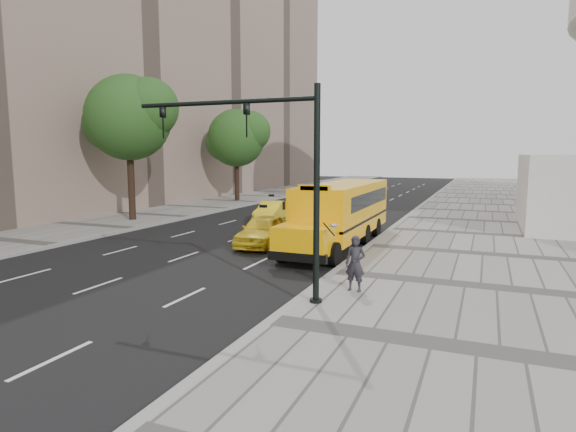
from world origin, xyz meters
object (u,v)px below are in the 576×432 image
at_px(school_bus, 342,209).
at_px(traffic_signal, 272,167).
at_px(taxi_far, 271,211).
at_px(pedestrian, 355,264).
at_px(taxi_near, 263,230).
at_px(tree_c, 237,137).
at_px(tree_b, 130,117).

bearing_deg(school_bus, traffic_signal, -86.01).
height_order(taxi_far, pedestrian, pedestrian).
distance_m(taxi_near, traffic_signal, 9.58).
bearing_deg(taxi_far, traffic_signal, -73.46).
bearing_deg(taxi_far, pedestrian, -64.65).
relative_size(tree_c, taxi_near, 1.94).
bearing_deg(school_bus, taxi_far, 137.77).
xyz_separation_m(tree_c, taxi_far, (8.35, -10.81, -5.28)).
xyz_separation_m(taxi_far, pedestrian, (9.41, -14.29, 0.36)).
bearing_deg(traffic_signal, tree_c, 120.32).
bearing_deg(taxi_near, tree_c, 116.27).
relative_size(school_bus, pedestrian, 6.54).
bearing_deg(tree_b, taxi_near, -20.33).
distance_m(school_bus, taxi_far, 8.91).
distance_m(taxi_near, pedestrian, 8.98).
xyz_separation_m(tree_b, taxi_far, (8.35, 3.60, -6.14)).
bearing_deg(taxi_near, pedestrian, -51.13).
bearing_deg(traffic_signal, taxi_far, 114.54).
bearing_deg(taxi_far, school_bus, -50.23).
distance_m(tree_b, tree_c, 14.44).
distance_m(tree_c, traffic_signal, 30.95).
bearing_deg(traffic_signal, tree_b, 141.83).
relative_size(tree_b, tree_c, 1.11).
bearing_deg(school_bus, tree_c, 131.65).
relative_size(tree_c, traffic_signal, 1.33).
relative_size(tree_c, taxi_far, 2.10).
bearing_deg(pedestrian, school_bus, 113.75).
xyz_separation_m(tree_b, taxi_near, (11.50, -4.26, -6.06)).
bearing_deg(school_bus, taxi_near, -150.56).
bearing_deg(tree_c, pedestrian, -54.72).
bearing_deg(tree_b, traffic_signal, -38.17).
relative_size(school_bus, traffic_signal, 1.81).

